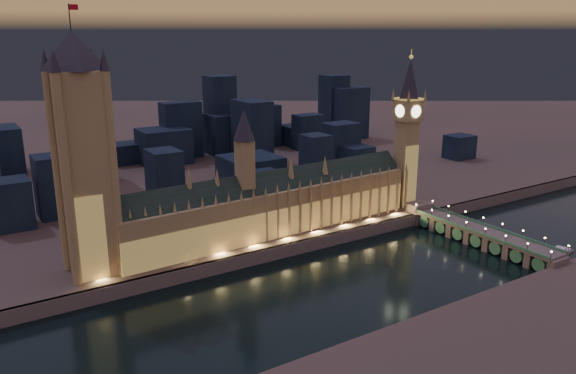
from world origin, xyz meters
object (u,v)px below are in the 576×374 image
victoria_tower (83,147)px  elizabeth_tower (408,121)px  westminster_bridge (475,234)px  palace_of_westminster (273,204)px  river_boat (556,256)px

victoria_tower → elizabeth_tower: victoria_tower is taller
elizabeth_tower → westminster_bridge: 90.60m
palace_of_westminster → elizabeth_tower: (109.30, 0.17, 42.34)m
elizabeth_tower → river_boat: (18.89, -108.23, -67.15)m
victoria_tower → river_boat: victoria_tower is taller
victoria_tower → westminster_bridge: (216.89, -65.39, -68.21)m
elizabeth_tower → river_boat: 128.76m
palace_of_westminster → river_boat: 169.48m
victoria_tower → westminster_bridge: victoria_tower is taller
westminster_bridge → victoria_tower: bearing=163.2°
river_boat → victoria_tower: bearing=155.4°
palace_of_westminster → victoria_tower: size_ratio=1.52×
elizabeth_tower → westminster_bridge: bearing=-91.0°
westminster_bridge → river_boat: 47.49m
westminster_bridge → river_boat: bearing=-65.0°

